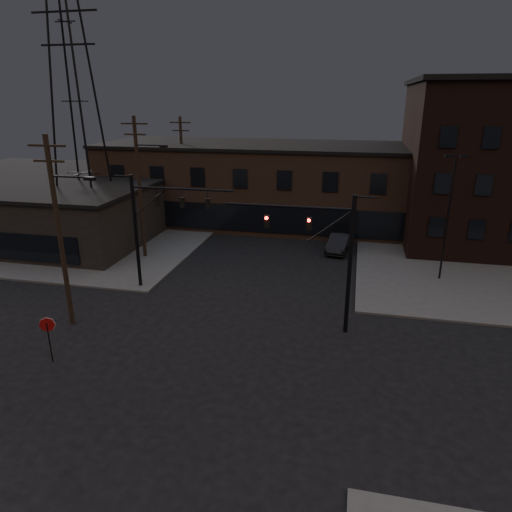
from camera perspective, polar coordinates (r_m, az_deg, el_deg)
The scene contains 15 objects.
ground at distance 24.22m, azimuth -5.26°, elevation -12.74°, with size 140.00×140.00×0.00m, color black.
sidewalk_nw at distance 51.96m, azimuth -21.32°, elevation 3.69°, with size 30.00×30.00×0.15m, color #474744.
building_row at distance 48.76m, azimuth 4.67°, elevation 8.73°, with size 40.00×12.00×8.00m, color brown.
building_left at distance 45.52m, azimuth -23.66°, elevation 4.50°, with size 16.00×12.00×5.00m, color black.
traffic_signal_near at distance 25.28m, azimuth 9.20°, elevation 0.85°, with size 7.12×0.24×8.00m.
traffic_signal_far at distance 31.52m, azimuth -12.84°, elevation 4.43°, with size 7.12×0.24×8.00m.
stop_sign at distance 25.27m, azimuth -24.60°, elevation -8.34°, with size 0.72×0.33×2.48m.
utility_pole_near at distance 27.68m, azimuth -23.32°, elevation 3.14°, with size 3.70×0.28×11.00m.
utility_pole_mid at distance 38.16m, azimuth -14.28°, elevation 8.55°, with size 3.70×0.28×11.50m.
utility_pole_far at distance 49.46m, azimuth -9.16°, elevation 10.80°, with size 2.20×0.28×11.00m.
transmission_tower at distance 44.84m, azimuth -21.72°, elevation 17.54°, with size 7.00×7.00×25.00m, color black, non-canonical shape.
lot_light_a at distance 34.88m, azimuth 23.00°, elevation 5.63°, with size 1.50×0.28×9.14m.
parked_car_lot_a at distance 42.70m, azimuth 26.27°, elevation 0.98°, with size 1.76×4.38×1.49m, color black.
parked_car_lot_b at distance 42.51m, azimuth 23.54°, elevation 1.20°, with size 1.88×4.63×1.34m, color silver.
car_crossing at distance 40.61m, azimuth 10.39°, elevation 1.66°, with size 1.65×4.72×1.56m, color black.
Camera 1 is at (6.57, -19.51, 12.76)m, focal length 32.00 mm.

